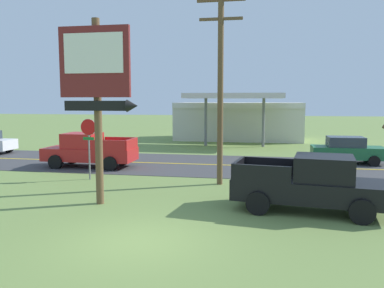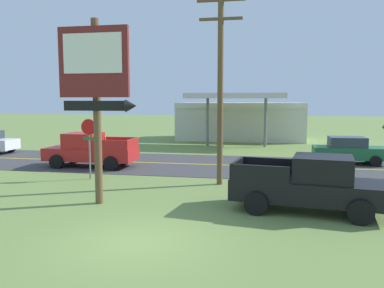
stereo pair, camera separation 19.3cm
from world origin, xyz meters
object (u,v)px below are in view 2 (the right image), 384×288
at_px(pickup_black_parked_on_lawn, 310,184).
at_px(pickup_red_on_road, 90,150).
at_px(motel_sign, 96,81).
at_px(car_green_near_lane, 349,150).
at_px(utility_pole, 220,81).
at_px(stop_sign, 89,138).
at_px(gas_station, 241,120).

bearing_deg(pickup_black_parked_on_lawn, pickup_red_on_road, 148.33).
height_order(motel_sign, car_green_near_lane, motel_sign).
bearing_deg(utility_pole, car_green_near_lane, 46.30).
bearing_deg(stop_sign, pickup_red_on_road, 115.47).
bearing_deg(gas_station, car_green_near_lane, -61.19).
distance_m(utility_pole, car_green_near_lane, 10.75).
bearing_deg(pickup_red_on_road, gas_station, 67.09).
distance_m(motel_sign, car_green_near_lane, 16.32).
bearing_deg(motel_sign, stop_sign, 119.42).
xyz_separation_m(pickup_black_parked_on_lawn, pickup_red_on_road, (-11.54, 7.12, 0.00)).
relative_size(pickup_red_on_road, car_green_near_lane, 1.24).
xyz_separation_m(stop_sign, utility_pole, (6.35, 0.07, 2.65)).
distance_m(motel_sign, pickup_red_on_road, 9.29).
xyz_separation_m(stop_sign, car_green_near_lane, (13.28, 7.32, -1.20)).
bearing_deg(pickup_black_parked_on_lawn, car_green_near_lane, 73.37).
xyz_separation_m(utility_pole, gas_station, (-0.52, 20.80, -2.73)).
height_order(pickup_black_parked_on_lawn, car_green_near_lane, pickup_black_parked_on_lawn).
bearing_deg(utility_pole, pickup_red_on_road, 157.68).
relative_size(motel_sign, stop_sign, 2.28).
relative_size(stop_sign, pickup_red_on_road, 0.57).
xyz_separation_m(utility_pole, pickup_red_on_road, (-7.93, 3.26, -3.71)).
bearing_deg(motel_sign, utility_pole, 47.69).
xyz_separation_m(stop_sign, pickup_red_on_road, (-1.58, 3.32, -1.06)).
bearing_deg(car_green_near_lane, gas_station, 118.81).
relative_size(pickup_black_parked_on_lawn, car_green_near_lane, 1.29).
bearing_deg(motel_sign, pickup_black_parked_on_lawn, 3.55).
relative_size(stop_sign, car_green_near_lane, 0.70).
distance_m(pickup_red_on_road, car_green_near_lane, 15.39).
distance_m(pickup_black_parked_on_lawn, car_green_near_lane, 11.61).
bearing_deg(pickup_red_on_road, motel_sign, -62.28).
relative_size(motel_sign, pickup_black_parked_on_lawn, 1.24).
bearing_deg(motel_sign, pickup_red_on_road, 117.72).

